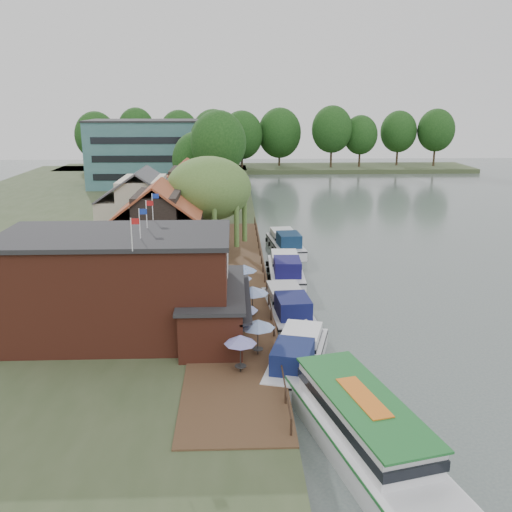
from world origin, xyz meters
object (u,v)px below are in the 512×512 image
object	(u,v)px
cruiser_2	(286,267)
cruiser_1	(288,304)
cottage_c	(186,195)
umbrella_3	(253,301)
swan	(374,431)
tour_boat	(368,431)
umbrella_2	(241,319)
pub	(147,284)
umbrella_4	(238,286)
willow	(209,208)
umbrella_0	(240,353)
umbrella_1	(258,337)
cottage_a	(159,228)
hotel_block	(159,153)
cruiser_0	(297,352)
cottage_b	(143,209)
umbrella_5	(244,278)
cruiser_3	(285,240)

from	to	relation	value
cruiser_2	cruiser_1	bearing A→B (deg)	-92.85
cruiser_1	cottage_c	bearing A→B (deg)	104.48
umbrella_3	swan	distance (m)	15.50
tour_boat	umbrella_2	bearing A→B (deg)	100.97
pub	umbrella_4	world-z (taller)	pub
willow	umbrella_0	bearing A→B (deg)	-83.84
umbrella_1	umbrella_3	size ratio (longest dim) A/B	0.98
umbrella_1	tour_boat	bearing A→B (deg)	-62.94
cottage_a	swan	size ratio (longest dim) A/B	19.55
cottage_c	umbrella_3	xyz separation A→B (m)	(7.35, -31.19, -2.96)
hotel_block	umbrella_2	distance (m)	73.34
willow	cruiser_2	size ratio (longest dim) A/B	0.97
cottage_c	cruiser_1	bearing A→B (deg)	-70.72
cruiser_0	swan	bearing A→B (deg)	-51.74
umbrella_3	cottage_b	bearing A→B (deg)	117.08
umbrella_1	cruiser_2	world-z (taller)	umbrella_1
cottage_a	umbrella_3	xyz separation A→B (m)	(8.35, -12.19, -2.96)
umbrella_2	cruiser_0	bearing A→B (deg)	-41.92
umbrella_1	umbrella_5	distance (m)	12.44
cottage_a	umbrella_4	size ratio (longest dim) A/B	3.62
cruiser_1	hotel_block	bearing A→B (deg)	100.59
cottage_b	umbrella_0	size ratio (longest dim) A/B	4.04
umbrella_4	umbrella_1	bearing A→B (deg)	-83.29
cottage_b	umbrella_4	xyz separation A→B (m)	(10.26, -18.55, -2.96)
umbrella_3	cruiser_2	xyz separation A→B (m)	(3.60, 12.29, -0.97)
umbrella_5	umbrella_1	bearing A→B (deg)	-87.00
cruiser_2	swan	xyz separation A→B (m)	(2.24, -26.51, -1.10)
cruiser_3	pub	bearing A→B (deg)	-120.70
umbrella_2	cruiser_2	world-z (taller)	umbrella_2
umbrella_5	cruiser_3	distance (m)	17.96
hotel_block	umbrella_1	world-z (taller)	hotel_block
cottage_a	cruiser_2	distance (m)	12.58
umbrella_5	cruiser_1	bearing A→B (deg)	-48.19
cottage_c	cottage_b	bearing A→B (deg)	-113.96
willow	umbrella_1	xyz separation A→B (m)	(3.97, -23.82, -3.93)
umbrella_4	swan	size ratio (longest dim) A/B	5.40
pub	umbrella_5	world-z (taller)	pub
cottage_a	tour_boat	xyz separation A→B (m)	(13.38, -28.45, -3.74)
cruiser_2	umbrella_0	bearing A→B (deg)	-101.01
cruiser_2	cruiser_0	bearing A→B (deg)	-91.62
umbrella_3	cruiser_0	world-z (taller)	umbrella_3
umbrella_1	cruiser_0	world-z (taller)	umbrella_1
cottage_c	willow	distance (m)	14.46
cottage_b	umbrella_0	world-z (taller)	cottage_b
cottage_c	cruiser_3	size ratio (longest dim) A/B	0.81
pub	umbrella_2	distance (m)	6.90
hotel_block	umbrella_4	distance (m)	66.29
hotel_block	cruiser_2	size ratio (longest dim) A/B	2.37
hotel_block	willow	distance (m)	52.29
umbrella_0	cruiser_2	xyz separation A→B (m)	(4.62, 21.31, -0.97)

